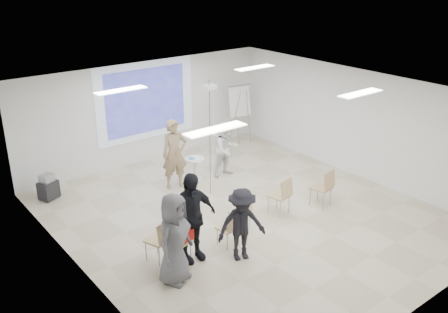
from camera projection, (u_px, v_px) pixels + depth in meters
floor at (245, 216)px, 11.98m from camera, size 8.00×9.00×0.10m
ceiling at (247, 90)px, 10.83m from camera, size 8.00×9.00×0.10m
wall_back at (146, 112)px, 14.73m from camera, size 8.00×0.10×3.00m
wall_left at (77, 207)px, 9.08m from camera, size 0.10×9.00×3.00m
wall_right at (357, 123)px, 13.74m from camera, size 0.10×9.00×3.00m
projection_halo at (146, 101)px, 14.55m from camera, size 3.20×0.01×2.30m
projection_image at (146, 101)px, 14.54m from camera, size 2.60×0.01×1.90m
pedestal_table at (195, 168)px, 13.71m from camera, size 0.58×0.58×0.66m
player_left at (174, 150)px, 13.02m from camera, size 0.88×0.71×2.13m
player_right at (226, 146)px, 13.84m from camera, size 0.85×0.69×1.72m
controller_left at (175, 134)px, 13.18m from camera, size 0.07×0.14×0.04m
controller_right at (216, 135)px, 13.81m from camera, size 0.05×0.13×0.04m
chair_far_left at (160, 237)px, 9.95m from camera, size 0.55×0.57×0.91m
chair_left_mid at (182, 240)px, 9.94m from camera, size 0.46×0.48×0.84m
chair_left_inner at (230, 226)px, 10.49m from camera, size 0.42×0.44×0.79m
chair_center at (242, 210)px, 11.12m from camera, size 0.44×0.47×0.83m
chair_right_inner at (282, 193)px, 11.78m from camera, size 0.52×0.55×0.94m
chair_right_far at (324, 185)px, 12.16m from camera, size 0.53×0.56×0.96m
red_jacket at (185, 233)px, 9.74m from camera, size 0.43×0.17×0.40m
laptop at (227, 227)px, 10.57m from camera, size 0.31×0.25×0.02m
audience_left at (191, 211)px, 9.80m from camera, size 1.32×0.86×2.18m
audience_mid at (242, 220)px, 9.90m from camera, size 1.28×0.96×1.77m
audience_outer at (174, 234)px, 9.17m from camera, size 1.17×1.01×2.02m
flipchart_easel at (240, 101)px, 15.90m from camera, size 0.86×0.66×2.02m
av_cart at (48, 188)px, 12.63m from camera, size 0.55×0.51×0.67m
ceiling_projector at (210, 92)px, 12.11m from camera, size 0.30×0.25×3.00m
fluor_panel_nw at (121, 90)px, 11.17m from camera, size 1.20×0.30×0.02m
fluor_panel_ne at (255, 68)px, 13.47m from camera, size 1.20×0.30×0.02m
fluor_panel_sw at (216, 129)px, 8.62m from camera, size 1.20×0.30×0.02m
fluor_panel_se at (361, 93)px, 10.92m from camera, size 1.20×0.30×0.02m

